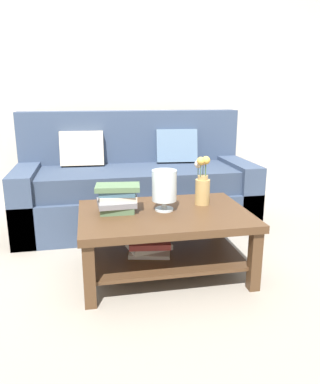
# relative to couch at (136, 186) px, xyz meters

# --- Properties ---
(ground_plane) EXTENTS (10.00, 10.00, 0.00)m
(ground_plane) POSITION_rel_couch_xyz_m (0.04, -0.82, -0.36)
(ground_plane) COLOR gray
(back_wall) EXTENTS (6.40, 0.12, 2.70)m
(back_wall) POSITION_rel_couch_xyz_m (0.04, 0.83, 0.99)
(back_wall) COLOR beige
(back_wall) RESTS_ON ground
(couch) EXTENTS (2.15, 0.90, 1.06)m
(couch) POSITION_rel_couch_xyz_m (0.00, 0.00, 0.00)
(couch) COLOR #384760
(couch) RESTS_ON ground
(coffee_table) EXTENTS (1.14, 0.79, 0.45)m
(coffee_table) POSITION_rel_couch_xyz_m (0.05, -1.07, -0.04)
(coffee_table) COLOR #4C331E
(coffee_table) RESTS_ON ground
(book_stack_main) EXTENTS (0.31, 0.22, 0.19)m
(book_stack_main) POSITION_rel_couch_xyz_m (-0.25, -1.00, 0.18)
(book_stack_main) COLOR #51704C
(book_stack_main) RESTS_ON coffee_table
(glass_hurricane_vase) EXTENTS (0.17, 0.17, 0.28)m
(glass_hurricane_vase) POSITION_rel_couch_xyz_m (0.06, -1.03, 0.25)
(glass_hurricane_vase) COLOR silver
(glass_hurricane_vase) RESTS_ON coffee_table
(flower_pitcher) EXTENTS (0.11, 0.11, 0.36)m
(flower_pitcher) POSITION_rel_couch_xyz_m (0.36, -0.95, 0.24)
(flower_pitcher) COLOR tan
(flower_pitcher) RESTS_ON coffee_table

